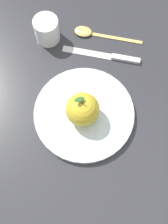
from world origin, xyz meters
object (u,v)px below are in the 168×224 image
at_px(knife, 108,56).
at_px(spoon, 91,33).
at_px(apple, 82,109).
at_px(cup, 47,29).
at_px(dinner_plate, 84,113).

distance_m(knife, spoon, 0.08).
distance_m(apple, cup, 0.25).
bearing_deg(dinner_plate, apple, 97.82).
xyz_separation_m(knife, spoon, (0.08, -0.03, 0.00)).
distance_m(dinner_plate, spoon, 0.23).
height_order(apple, cup, apple).
relative_size(knife, spoon, 1.09).
xyz_separation_m(apple, cup, (0.21, -0.13, -0.02)).
bearing_deg(dinner_plate, cup, -31.84).
bearing_deg(knife, cup, 14.41).
height_order(cup, knife, cup).
bearing_deg(spoon, knife, 156.70).
distance_m(apple, spoon, 0.25).
xyz_separation_m(dinner_plate, cup, (0.20, -0.13, 0.03)).
height_order(dinner_plate, knife, dinner_plate).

